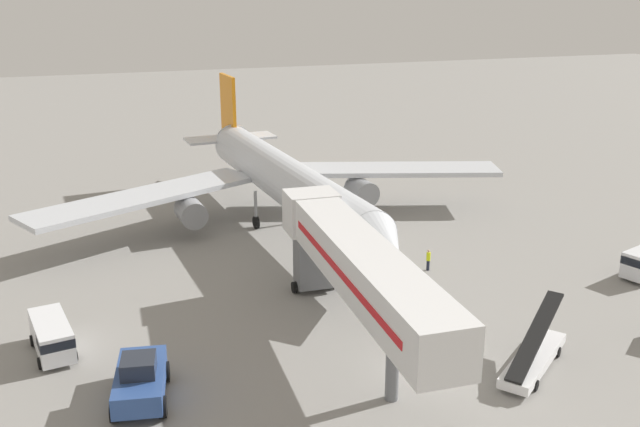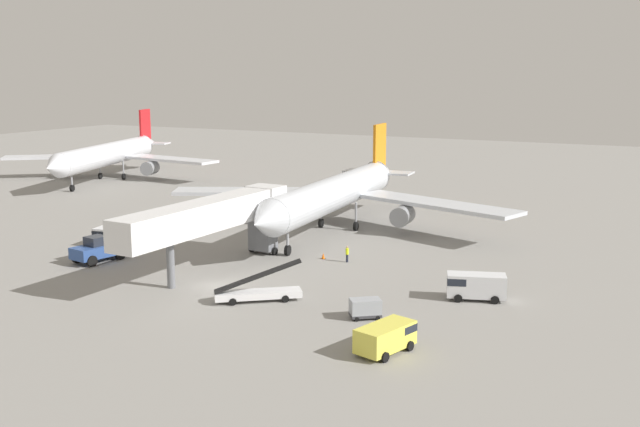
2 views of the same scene
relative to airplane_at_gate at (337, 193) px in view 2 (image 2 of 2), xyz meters
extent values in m
plane|color=gray|center=(0.46, -26.31, -4.46)|extent=(300.00, 300.00, 0.00)
cylinder|color=silver|center=(0.11, -1.51, 0.11)|extent=(6.13, 31.80, 3.90)
cone|color=silver|center=(1.36, -19.14, 0.11)|extent=(4.08, 4.00, 3.82)
cone|color=silver|center=(-1.22, 17.16, 0.40)|extent=(4.11, 6.07, 3.71)
cube|color=orange|center=(-1.11, 15.71, 4.01)|extent=(0.68, 4.59, 6.24)
cube|color=silver|center=(1.25, 15.46, 0.60)|extent=(4.90, 3.65, 0.24)
cube|color=silver|center=(-3.42, 15.13, 0.60)|extent=(4.90, 3.65, 0.24)
cube|color=silver|center=(11.41, 2.35, -0.77)|extent=(21.16, 10.75, 0.44)
cube|color=silver|center=(-11.63, 0.72, -0.77)|extent=(20.66, 13.23, 0.44)
cylinder|color=gray|center=(7.99, 0.77, -2.18)|extent=(2.48, 3.12, 2.28)
cylinder|color=gray|center=(-8.01, -0.37, -2.18)|extent=(2.48, 3.12, 2.28)
cylinder|color=gray|center=(0.98, -13.81, -2.48)|extent=(0.28, 0.28, 2.85)
cylinder|color=black|center=(0.98, -13.81, -3.91)|extent=(0.43, 1.12, 1.10)
cylinder|color=gray|center=(2.21, 0.54, -2.48)|extent=(0.28, 0.28, 2.85)
cylinder|color=black|center=(2.21, 0.54, -3.91)|extent=(0.43, 1.12, 1.10)
cylinder|color=gray|center=(-2.26, 0.22, -2.48)|extent=(0.28, 0.28, 2.85)
cylinder|color=black|center=(-2.26, 0.22, -3.91)|extent=(0.43, 1.12, 1.10)
cube|color=silver|center=(-2.22, -24.44, 1.16)|extent=(3.92, 20.70, 2.70)
cube|color=red|center=(-3.73, -24.37, 1.16)|extent=(0.82, 17.28, 0.44)
cube|color=silver|center=(-1.73, -13.55, 1.16)|extent=(3.57, 2.95, 2.84)
cube|color=#232833|center=(-1.67, -12.25, 1.41)|extent=(3.31, 0.39, 0.90)
cube|color=slate|center=(-1.75, -14.15, -2.12)|extent=(2.63, 1.91, 3.87)
cylinder|color=black|center=(-3.18, -14.09, -4.06)|extent=(0.34, 0.81, 0.80)
cylinder|color=black|center=(-0.33, -14.22, -4.06)|extent=(0.34, 0.81, 0.80)
cylinder|color=slate|center=(-2.40, -28.55, -2.32)|extent=(0.70, 0.70, 4.27)
cube|color=#2D4C8E|center=(-14.65, -24.37, -3.33)|extent=(3.32, 5.62, 1.15)
cube|color=#232833|center=(-14.70, -24.63, -2.31)|extent=(2.00, 2.07, 0.90)
cylinder|color=black|center=(-13.81, -26.26, -3.91)|extent=(0.59, 1.15, 1.10)
cylinder|color=black|center=(-16.09, -25.86, -3.91)|extent=(0.59, 1.15, 1.10)
cylinder|color=black|center=(-13.21, -22.88, -3.91)|extent=(0.59, 1.15, 1.10)
cylinder|color=black|center=(-15.50, -22.48, -3.91)|extent=(0.59, 1.15, 1.10)
cube|color=white|center=(6.36, -28.36, -3.88)|extent=(6.69, 5.72, 0.55)
cube|color=black|center=(6.36, -28.36, -2.35)|extent=(6.26, 5.14, 2.47)
cylinder|color=black|center=(7.57, -26.41, -4.16)|extent=(0.61, 0.54, 0.60)
cylinder|color=black|center=(8.55, -27.68, -4.16)|extent=(0.61, 0.54, 0.60)
cylinder|color=black|center=(4.17, -29.04, -4.16)|extent=(0.61, 0.54, 0.60)
cylinder|color=black|center=(5.16, -30.31, -4.16)|extent=(0.61, 0.54, 0.60)
cube|color=#E5DB4C|center=(20.02, -34.29, -3.35)|extent=(3.18, 4.83, 1.64)
cube|color=#1E232D|center=(20.43, -32.83, -2.99)|extent=(2.39, 1.93, 0.53)
cylinder|color=black|center=(19.45, -32.69, -4.12)|extent=(0.54, 0.75, 0.68)
cylinder|color=black|center=(21.35, -33.23, -4.12)|extent=(0.54, 0.75, 0.68)
cylinder|color=black|center=(18.70, -35.34, -4.12)|extent=(0.54, 0.75, 0.68)
cylinder|color=black|center=(20.60, -35.88, -4.12)|extent=(0.54, 0.75, 0.68)
cube|color=white|center=(-19.01, -17.63, -3.29)|extent=(2.64, 5.11, 1.75)
cube|color=#1E232D|center=(-18.74, -19.26, -2.91)|extent=(2.12, 1.85, 0.56)
cylinder|color=black|center=(-17.88, -18.97, -4.12)|extent=(0.44, 0.73, 0.68)
cylinder|color=black|center=(-19.64, -19.27, -4.12)|extent=(0.44, 0.73, 0.68)
cylinder|color=black|center=(-18.38, -16.00, -4.12)|extent=(0.44, 0.73, 0.68)
cylinder|color=black|center=(-20.14, -16.29, -4.12)|extent=(0.44, 0.73, 0.68)
cube|color=silver|center=(22.30, -19.90, -3.22)|extent=(5.14, 3.31, 1.89)
cube|color=#1E232D|center=(20.76, -20.41, -2.80)|extent=(2.06, 2.32, 0.61)
cylinder|color=black|center=(21.18, -21.23, -4.12)|extent=(0.75, 0.54, 0.68)
cylinder|color=black|center=(20.61, -19.50, -4.12)|extent=(0.75, 0.54, 0.68)
cylinder|color=black|center=(24.00, -20.30, -4.12)|extent=(0.75, 0.54, 0.68)
cylinder|color=black|center=(23.42, -18.57, -4.12)|extent=(0.75, 0.54, 0.68)
cube|color=#38383D|center=(16.01, -28.40, -4.17)|extent=(2.69, 2.50, 0.22)
cube|color=#999EA5|center=(16.01, -28.40, -3.50)|extent=(2.69, 2.50, 1.12)
cylinder|color=black|center=(15.74, -29.39, -4.28)|extent=(0.36, 0.31, 0.36)
cylinder|color=black|center=(14.98, -28.39, -4.28)|extent=(0.36, 0.31, 0.36)
cylinder|color=black|center=(17.04, -28.40, -4.28)|extent=(0.36, 0.31, 0.36)
cylinder|color=black|center=(16.28, -27.40, -4.28)|extent=(0.36, 0.31, 0.36)
cylinder|color=#1E2333|center=(7.55, -13.46, -4.06)|extent=(0.33, 0.33, 0.79)
cylinder|color=#D8EA19|center=(7.55, -13.46, -3.36)|extent=(0.44, 0.44, 0.62)
sphere|color=tan|center=(7.55, -13.46, -2.92)|extent=(0.21, 0.21, 0.21)
cube|color=black|center=(4.86, -13.39, -4.44)|extent=(0.41, 0.41, 0.03)
cone|color=orange|center=(4.86, -13.39, -4.13)|extent=(0.35, 0.35, 0.60)
cylinder|color=silver|center=(-52.87, 18.43, 0.08)|extent=(12.19, 30.44, 3.84)
cone|color=silver|center=(-48.12, 2.01, 0.08)|extent=(4.62, 4.52, 3.76)
cone|color=silver|center=(-57.91, 35.82, 0.37)|extent=(5.07, 6.42, 3.64)
cube|color=red|center=(-57.52, 34.47, 3.91)|extent=(1.58, 4.35, 6.14)
cube|color=silver|center=(-55.20, 34.73, 0.56)|extent=(5.32, 4.37, 0.24)
cube|color=silver|center=(-59.62, 33.45, 0.56)|extent=(5.32, 4.37, 0.24)
cube|color=silver|center=(-43.58, 23.91, -0.78)|extent=(18.95, 6.30, 0.44)
cube|color=silver|center=(-63.66, 18.10, -0.78)|extent=(17.36, 14.97, 0.44)
cylinder|color=gray|center=(-46.29, 21.89, -2.23)|extent=(3.10, 3.58, 2.34)
cylinder|color=gray|center=(-60.29, 17.83, -2.23)|extent=(3.10, 3.58, 2.34)
cylinder|color=gray|center=(-49.56, 6.98, -2.49)|extent=(0.28, 0.28, 2.83)
cylinder|color=black|center=(-49.56, 6.98, -3.91)|extent=(0.64, 1.15, 1.10)
cylinder|color=gray|center=(-51.27, 20.81, -2.49)|extent=(0.28, 0.28, 2.83)
cylinder|color=black|center=(-51.27, 20.81, -3.91)|extent=(0.64, 1.15, 1.10)
cylinder|color=gray|center=(-55.50, 19.58, -2.49)|extent=(0.28, 0.28, 2.83)
cylinder|color=black|center=(-55.50, 19.58, -3.91)|extent=(0.64, 1.15, 1.10)
camera|label=1|loc=(-16.53, -57.81, 16.08)|focal=40.00mm
camera|label=2|loc=(37.68, -78.82, 14.21)|focal=41.94mm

